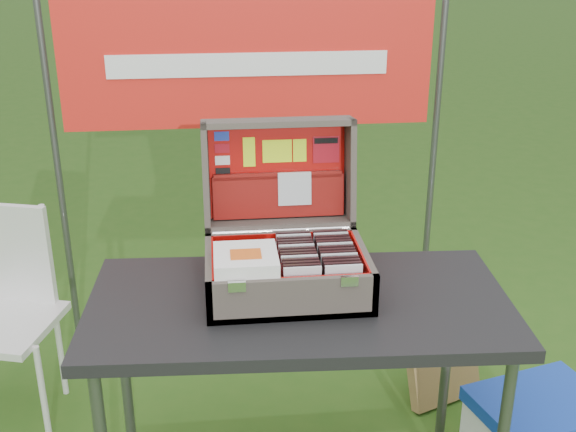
{
  "coord_description": "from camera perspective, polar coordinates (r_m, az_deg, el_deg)",
  "views": [
    {
      "loc": [
        -0.16,
        -2.01,
        1.87
      ],
      "look_at": [
        0.07,
        0.1,
        1.0
      ],
      "focal_mm": 45.0,
      "sensor_mm": 36.0,
      "label": 1
    }
  ],
  "objects": [
    {
      "name": "cd_right_9",
      "position": [
        2.26,
        3.61,
        -3.38
      ],
      "size": [
        0.11,
        0.01,
        0.13
      ],
      "primitive_type": "cube",
      "color": "black",
      "rests_on": "suitcase_liner_floor"
    },
    {
      "name": "cd_left_7",
      "position": [
        2.21,
        0.72,
        -3.96
      ],
      "size": [
        0.11,
        0.01,
        0.13
      ],
      "primitive_type": "cube",
      "color": "black",
      "rests_on": "suitcase_liner_floor"
    },
    {
      "name": "chair_seat",
      "position": [
        2.98,
        -21.81,
        -8.03
      ],
      "size": [
        0.49,
        0.49,
        0.03
      ],
      "primitive_type": "cube",
      "rotation": [
        0.0,
        0.0,
        -0.27
      ],
      "color": "silver",
      "rests_on": "ground"
    },
    {
      "name": "lid_sticker_cc_c",
      "position": [
        2.39,
        -5.2,
        4.4
      ],
      "size": [
        0.05,
        0.01,
        0.03
      ],
      "primitive_type": "cube",
      "rotation": [
        -1.71,
        0.0,
        0.0
      ],
      "color": "white",
      "rests_on": "suitcase_lid_liner"
    },
    {
      "name": "table_leg_br",
      "position": [
        2.76,
        12.44,
        -10.89
      ],
      "size": [
        0.04,
        0.04,
        0.76
      ],
      "primitive_type": "cylinder",
      "color": "#59595B",
      "rests_on": "ground"
    },
    {
      "name": "suitcase_hinge",
      "position": [
        2.35,
        -0.52,
        -1.16
      ],
      "size": [
        0.45,
        0.02,
        0.02
      ],
      "primitive_type": "cylinder",
      "rotation": [
        0.0,
        1.57,
        0.0
      ],
      "color": "silver",
      "rests_on": "suitcase_base_wall_back"
    },
    {
      "name": "chair_upright_right",
      "position": [
        3.01,
        -18.44,
        -2.82
      ],
      "size": [
        0.02,
        0.02,
        0.41
      ],
      "primitive_type": "cylinder",
      "color": "silver",
      "rests_on": "chair_seat"
    },
    {
      "name": "suitcase_lid_liner",
      "position": [
        2.41,
        -0.85,
        3.59
      ],
      "size": [
        0.45,
        0.05,
        0.31
      ],
      "primitive_type": "cube",
      "rotation": [
        -1.71,
        0.0,
        0.0
      ],
      "color": "red",
      "rests_on": "suitcase_lid_back"
    },
    {
      "name": "lid_sticker_cc_a",
      "position": [
        2.38,
        -5.27,
        6.3
      ],
      "size": [
        0.05,
        0.01,
        0.03
      ],
      "primitive_type": "cube",
      "rotation": [
        -1.71,
        0.0,
        0.0
      ],
      "color": "#1933B2",
      "rests_on": "suitcase_lid_liner"
    },
    {
      "name": "suitcase_base_wall_left",
      "position": [
        2.21,
        -6.25,
        -4.82
      ],
      "size": [
        0.02,
        0.35,
        0.13
      ],
      "primitive_type": "cube",
      "color": "#5E544A",
      "rests_on": "table_top"
    },
    {
      "name": "suitcase_latch_left",
      "position": [
        2.02,
        -4.06,
        -5.59
      ],
      "size": [
        0.05,
        0.01,
        0.03
      ],
      "primitive_type": "cube",
      "color": "silver",
      "rests_on": "suitcase_base_wall_front"
    },
    {
      "name": "cooler_lid",
      "position": [
        2.65,
        19.4,
        -13.96
      ],
      "size": [
        0.5,
        0.43,
        0.05
      ],
      "primitive_type": "cube",
      "rotation": [
        0.0,
        0.0,
        0.26
      ],
      "color": "#123BAB",
      "rests_on": "cooler_body"
    },
    {
      "name": "songbook_2",
      "position": [
        2.11,
        -3.36,
        -3.61
      ],
      "size": [
        0.19,
        0.19,
        0.0
      ],
      "primitive_type": "cube",
      "color": "white",
      "rests_on": "suitcase_base_wall_front"
    },
    {
      "name": "chair_leg_br",
      "position": [
        3.19,
        -17.57,
        -9.95
      ],
      "size": [
        0.02,
        0.02,
        0.44
      ],
      "primitive_type": "cylinder",
      "color": "silver",
      "rests_on": "ground"
    },
    {
      "name": "cd_left_9",
      "position": [
        2.25,
        0.6,
        -3.53
      ],
      "size": [
        0.11,
        0.01,
        0.13
      ],
      "primitive_type": "cube",
      "color": "black",
      "rests_on": "suitcase_liner_floor"
    },
    {
      "name": "lid_sticker_band",
      "position": [
        2.41,
        3.03,
        5.26
      ],
      "size": [
        0.09,
        0.01,
        0.09
      ],
      "primitive_type": "cube",
      "rotation": [
        -1.71,
        0.0,
        0.0
      ],
      "color": "#A30917",
      "rests_on": "suitcase_lid_liner"
    },
    {
      "name": "cd_right_0",
      "position": [
        2.11,
        4.39,
        -5.43
      ],
      "size": [
        0.11,
        0.01,
        0.13
      ],
      "primitive_type": "cube",
      "color": "silver",
      "rests_on": "suitcase_liner_floor"
    },
    {
      "name": "lid_sticker_band_bar",
      "position": [
        2.41,
        3.03,
        5.97
      ],
      "size": [
        0.08,
        0.01,
        0.02
      ],
      "primitive_type": "cube",
      "rotation": [
        -1.71,
        0.0,
        0.0
      ],
      "color": "black",
      "rests_on": "suitcase_lid_liner"
    },
    {
      "name": "suitcase_lid_rim_left",
      "position": [
        2.36,
        -6.52,
        3.17
      ],
      "size": [
        0.02,
        0.18,
        0.37
      ],
      "primitive_type": "cube",
      "rotation": [
        -1.71,
        0.0,
        0.0
      ],
      "color": "#5E544A",
      "rests_on": "suitcase_lid_back"
    },
    {
      "name": "cd_right_4",
      "position": [
        2.18,
        4.03,
        -4.48
      ],
      "size": [
        0.11,
        0.01,
        0.13
      ],
      "primitive_type": "cube",
      "color": "silver",
      "rests_on": "suitcase_liner_floor"
    },
    {
      "name": "cd_right_13",
      "position": [
        2.33,
        3.3,
        -2.56
      ],
      "size": [
        0.11,
        0.01,
        0.13
      ],
      "primitive_type": "cube",
      "color": "black",
      "rests_on": "suitcase_liner_floor"
    },
    {
      "name": "songbook_6",
      "position": [
        2.1,
        -3.37,
        -3.12
      ],
      "size": [
        0.19,
        0.19,
        0.0
      ],
      "primitive_type": "cube",
      "color": "white",
      "rests_on": "suitcase_base_wall_front"
    },
    {
      "name": "suitcase_base_wall_right",
      "position": [
        2.25,
        5.98,
        -4.24
      ],
      "size": [
        0.02,
        0.35,
        0.13
      ],
      "primitive_type": "cube",
      "color": "#5E544A",
      "rests_on": "table_top"
    },
    {
      "name": "cd_left_6",
      "position": [
        2.19,
        0.77,
        -4.19
      ],
      "size": [
        0.11,
        0.01,
        0.13
      ],
      "primitive_type": "cube",
      "color": "black",
      "rests_on": "suitcase_liner_floor"
    },
    {
      "name": "cd_left_2",
      "position": [
        2.13,
        1.02,
        -5.12
      ],
      "size": [
        0.11,
        0.01,
        0.13
      ],
      "primitive_type": "cube",
      "color": "black",
      "rests_on": "suitcase_liner_floor"
    },
    {
      "name": "songbook_graphic",
      "position": [
        2.09,
        -3.36,
        -3.02
      ],
      "size": [
        0.09,
        0.07,
        0.0
      ],
      "primitive_type": "cube",
      "color": "#D85919",
      "rests_on": "songbook_7"
    },
    {
      "name": "cd_right_6",
      "position": [
        2.21,
        3.86,
        -4.03
      ],
      "size": [
        0.11,
        0.01,
        0.13
      ],
      "primitive_type": "cube",
      "color": "black",
      "rests_on": "suitcase_liner_floor"
    },
    {
      "name": "banner",
      "position": [
        3.16,
        -3.15,
        11.9
      ],
      "size": [
        1.6,
        0.02,
        0.55
      ],
      "primitive_type": "cube",
      "color": "red",
      "rests_on": "banner_post_left"
    },
    {
      "name": "songbook_0",
      "position": [
        2.12,
        -3.35,
        -3.86
      ],
      "size": [
        0.19,
        0.19,
        0.0
      ],
      "primitive_type": "cube",
      "color": "white",
      "rests_on": "suitcase_base_wall_front"
    },
    {
      "name": "cd_right_11",
      "position": [
        2.3,
        3.45,
        -2.96
      ],
      "size": [
        0.11,
        0.01,
        0.13
      ],
      "primitive_type": "cube",
      "color": "black",
      "rests_on": "suitcase_liner_floor"
    },
    {
      "name": "cd_right_2",
      "position": [
        2.14,
        4.21,
        -4.95
      ],
      "size": [
        0.11,
        0.01,
        0.13
      ],
      "primitive_type": "cube",
      "color": "black",
      "rests_on": "suitcase_liner_floor"
    },
    {
      "name": "table",
      "position": [
        2.43,
        0.82,
        -14.93
      ],
      "size": [
        1.31,
        0.7,
        0.8
      ],
      "primitive_type": null,
      "rotation": [
        0.0,
        0.0,
        -0.05
      ],
      "color": "black",
      "rests_on": "ground"
    },
    {
      "name": "cd_left_8",
      "position": [
        2.23,
        0.66,
        -3.74
      ],
      "size": [
        0.11,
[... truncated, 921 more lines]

